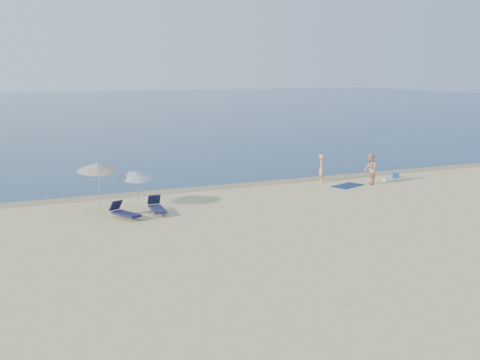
# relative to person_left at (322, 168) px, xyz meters

# --- Properties ---
(sea) EXTENTS (240.00, 160.00, 0.01)m
(sea) POSITION_rel_person_left_xyz_m (-2.95, 81.80, -0.85)
(sea) COLOR #0C274B
(sea) RESTS_ON ground
(wet_sand_strip) EXTENTS (240.00, 1.60, 0.00)m
(wet_sand_strip) POSITION_rel_person_left_xyz_m (-2.95, 1.20, -0.86)
(wet_sand_strip) COLOR #847254
(wet_sand_strip) RESTS_ON ground
(person_left) EXTENTS (0.73, 0.74, 1.71)m
(person_left) POSITION_rel_person_left_xyz_m (0.00, 0.00, 0.00)
(person_left) COLOR tan
(person_left) RESTS_ON ground
(person_right) EXTENTS (1.05, 1.14, 1.87)m
(person_right) POSITION_rel_person_left_xyz_m (2.22, -1.86, 0.08)
(person_right) COLOR tan
(person_right) RESTS_ON ground
(beach_towel) EXTENTS (2.24, 1.74, 0.03)m
(beach_towel) POSITION_rel_person_left_xyz_m (0.75, -1.68, -0.84)
(beach_towel) COLOR #0E1C47
(beach_towel) RESTS_ON ground
(white_bag) EXTENTS (0.41, 0.36, 0.32)m
(white_bag) POSITION_rel_person_left_xyz_m (3.81, -1.46, -0.70)
(white_bag) COLOR white
(white_bag) RESTS_ON ground
(blue_cooler) EXTENTS (0.51, 0.38, 0.34)m
(blue_cooler) POSITION_rel_person_left_xyz_m (4.95, -0.71, -0.69)
(blue_cooler) COLOR #1F5DAC
(blue_cooler) RESTS_ON ground
(umbrella_near) EXTENTS (1.73, 1.75, 2.11)m
(umbrella_near) POSITION_rel_person_left_xyz_m (-12.27, -2.52, 0.91)
(umbrella_near) COLOR silver
(umbrella_near) RESTS_ON ground
(umbrella_far) EXTENTS (2.09, 2.11, 2.55)m
(umbrella_far) POSITION_rel_person_left_xyz_m (-14.05, -2.12, 1.34)
(umbrella_far) COLOR silver
(umbrella_far) RESTS_ON ground
(lounger_left) EXTENTS (1.24, 1.85, 0.78)m
(lounger_left) POSITION_rel_person_left_xyz_m (-13.24, -4.02, -0.57)
(lounger_left) COLOR #121332
(lounger_left) RESTS_ON ground
(lounger_right) EXTENTS (0.78, 1.90, 0.82)m
(lounger_right) POSITION_rel_person_left_xyz_m (-11.58, -3.70, -0.56)
(lounger_right) COLOR #161C3D
(lounger_right) RESTS_ON ground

